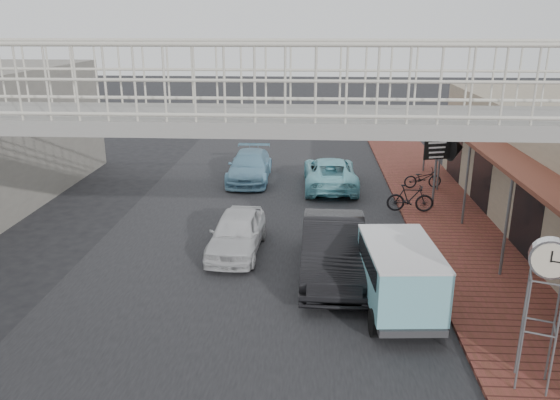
# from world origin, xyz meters

# --- Properties ---
(ground) EXTENTS (120.00, 120.00, 0.00)m
(ground) POSITION_xyz_m (0.00, 0.00, 0.00)
(ground) COLOR black
(ground) RESTS_ON ground
(road_strip) EXTENTS (10.00, 60.00, 0.01)m
(road_strip) POSITION_xyz_m (0.00, 0.00, 0.01)
(road_strip) COLOR black
(road_strip) RESTS_ON ground
(sidewalk) EXTENTS (3.00, 40.00, 0.10)m
(sidewalk) POSITION_xyz_m (6.50, 3.00, 0.05)
(sidewalk) COLOR brown
(sidewalk) RESTS_ON ground
(footbridge) EXTENTS (16.40, 2.40, 6.34)m
(footbridge) POSITION_xyz_m (0.00, -4.00, 3.18)
(footbridge) COLOR gray
(footbridge) RESTS_ON ground
(white_hatchback) EXTENTS (1.64, 3.71, 1.24)m
(white_hatchback) POSITION_xyz_m (-0.50, 2.36, 0.62)
(white_hatchback) COLOR silver
(white_hatchback) RESTS_ON ground
(dark_sedan) EXTENTS (1.76, 4.82, 1.58)m
(dark_sedan) POSITION_xyz_m (2.35, 0.90, 0.79)
(dark_sedan) COLOR black
(dark_sedan) RESTS_ON ground
(angkot_curb) EXTENTS (2.24, 4.66, 1.28)m
(angkot_curb) POSITION_xyz_m (2.50, 9.39, 0.64)
(angkot_curb) COLOR #7ECEDA
(angkot_curb) RESTS_ON ground
(angkot_far) EXTENTS (1.80, 4.36, 1.26)m
(angkot_far) POSITION_xyz_m (-1.00, 10.29, 0.63)
(angkot_far) COLOR #6EA2BF
(angkot_far) RESTS_ON ground
(angkot_van) EXTENTS (1.86, 3.66, 1.74)m
(angkot_van) POSITION_xyz_m (3.81, -0.93, 1.11)
(angkot_van) COLOR black
(angkot_van) RESTS_ON ground
(motorcycle_near) EXTENTS (1.63, 0.77, 0.82)m
(motorcycle_near) POSITION_xyz_m (6.33, 9.23, 0.51)
(motorcycle_near) COLOR black
(motorcycle_near) RESTS_ON sidewalk
(motorcycle_far) EXTENTS (1.69, 0.53, 1.00)m
(motorcycle_far) POSITION_xyz_m (5.30, 6.15, 0.60)
(motorcycle_far) COLOR black
(motorcycle_far) RESTS_ON sidewalk
(street_clock) EXTENTS (0.77, 0.72, 2.97)m
(street_clock) POSITION_xyz_m (5.93, -3.82, 2.56)
(street_clock) COLOR #59595B
(street_clock) RESTS_ON sidewalk
(arrow_sign) EXTENTS (1.62, 1.08, 2.69)m
(arrow_sign) POSITION_xyz_m (6.91, 6.98, 2.27)
(arrow_sign) COLOR #59595B
(arrow_sign) RESTS_ON sidewalk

